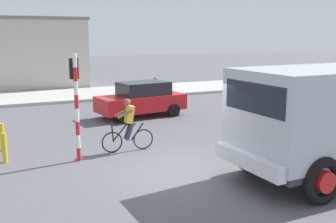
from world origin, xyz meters
TOP-DOWN VIEW (x-y plane):
  - ground_plane at (0.00, 0.00)m, footprint 120.00×120.00m
  - sidewalk_far at (0.00, 15.11)m, footprint 80.00×5.00m
  - truck_foreground at (3.50, -1.91)m, footprint 5.50×2.99m
  - cyclist at (-0.58, 2.54)m, footprint 1.73×0.50m
  - traffic_light_pole at (-2.27, 2.24)m, footprint 0.24×0.43m
  - car_red_near at (1.81, 7.58)m, footprint 4.19×2.27m
  - pedestrian_near_kerb at (3.15, 9.13)m, footprint 0.34×0.22m
  - bollard_near at (-4.29, 2.89)m, footprint 0.14×0.14m
  - bollard_far at (-4.29, 4.29)m, footprint 0.14×0.14m
  - building_mid_block at (-2.70, 20.35)m, footprint 9.40×5.24m

SIDE VIEW (x-z plane):
  - ground_plane at x=0.00m, z-range 0.00..0.00m
  - sidewalk_far at x=0.00m, z-range 0.00..0.16m
  - bollard_near at x=-4.29m, z-range 0.00..0.90m
  - bollard_far at x=-4.29m, z-range 0.00..0.90m
  - car_red_near at x=1.81m, z-range 0.02..1.62m
  - pedestrian_near_kerb at x=3.15m, z-range 0.04..1.66m
  - cyclist at x=-0.58m, z-range 0.00..1.72m
  - truck_foreground at x=3.50m, z-range 0.22..3.12m
  - traffic_light_pole at x=-2.27m, z-range 0.47..3.67m
  - building_mid_block at x=-2.70m, z-range 0.00..4.89m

